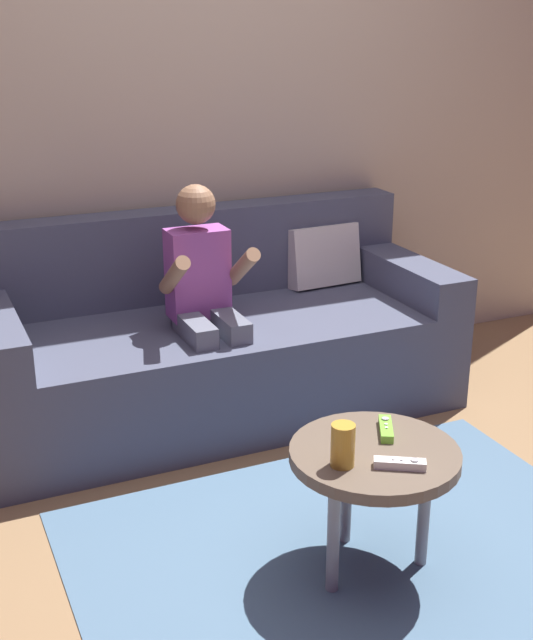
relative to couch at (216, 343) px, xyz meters
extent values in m
plane|color=olive|center=(0.03, -1.20, -0.28)|extent=(8.65, 8.65, 0.00)
cube|color=#B2A38E|center=(0.03, 0.39, 0.97)|extent=(4.33, 0.05, 2.50)
cube|color=#474C60|center=(-0.01, -0.05, -0.08)|extent=(1.91, 0.80, 0.41)
cube|color=#474C60|center=(-0.01, 0.27, 0.32)|extent=(1.91, 0.16, 0.38)
cube|color=#474C60|center=(0.86, -0.05, 0.20)|extent=(0.18, 0.80, 0.15)
cube|color=silver|center=(0.58, 0.19, 0.26)|extent=(0.34, 0.18, 0.28)
cylinder|color=slate|center=(-0.17, -0.37, -0.08)|extent=(0.08, 0.08, 0.41)
cylinder|color=slate|center=(-0.03, -0.37, -0.08)|extent=(0.08, 0.08, 0.41)
cube|color=slate|center=(-0.17, -0.23, 0.16)|extent=(0.09, 0.28, 0.09)
cube|color=slate|center=(-0.03, -0.23, 0.16)|extent=(0.09, 0.28, 0.09)
cube|color=#994C9E|center=(-0.10, -0.09, 0.33)|extent=(0.23, 0.13, 0.35)
cylinder|color=#936B4C|center=(-0.23, -0.22, 0.38)|extent=(0.06, 0.25, 0.20)
cylinder|color=#936B4C|center=(0.03, -0.22, 0.38)|extent=(0.06, 0.25, 0.20)
sphere|color=#936B4C|center=(-0.10, -0.09, 0.60)|extent=(0.15, 0.15, 0.15)
cylinder|color=brown|center=(0.02, -1.23, 0.10)|extent=(0.48, 0.48, 0.04)
cylinder|color=gray|center=(-0.13, -1.27, -0.10)|extent=(0.04, 0.04, 0.36)
cylinder|color=gray|center=(0.17, -1.27, -0.10)|extent=(0.04, 0.04, 0.36)
cylinder|color=gray|center=(0.02, -1.08, -0.10)|extent=(0.04, 0.04, 0.36)
cube|color=slate|center=(0.02, -1.23, -0.28)|extent=(1.69, 1.37, 0.01)
cube|color=white|center=(0.03, -1.34, 0.13)|extent=(0.14, 0.10, 0.02)
cylinder|color=#99999E|center=(0.06, -1.36, 0.14)|extent=(0.02, 0.02, 0.00)
cylinder|color=silver|center=(0.03, -1.34, 0.14)|extent=(0.01, 0.01, 0.00)
cylinder|color=silver|center=(0.01, -1.33, 0.14)|extent=(0.01, 0.01, 0.00)
cube|color=#72C638|center=(0.10, -1.15, 0.13)|extent=(0.10, 0.14, 0.02)
cylinder|color=#99999E|center=(0.12, -1.12, 0.14)|extent=(0.02, 0.02, 0.00)
cylinder|color=silver|center=(0.10, -1.15, 0.14)|extent=(0.01, 0.01, 0.00)
cylinder|color=silver|center=(0.09, -1.17, 0.14)|extent=(0.01, 0.01, 0.00)
cylinder|color=#B78C2D|center=(-0.11, -1.27, 0.17)|extent=(0.07, 0.07, 0.12)
camera|label=1|loc=(-1.11, -3.00, 1.25)|focal=46.83mm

